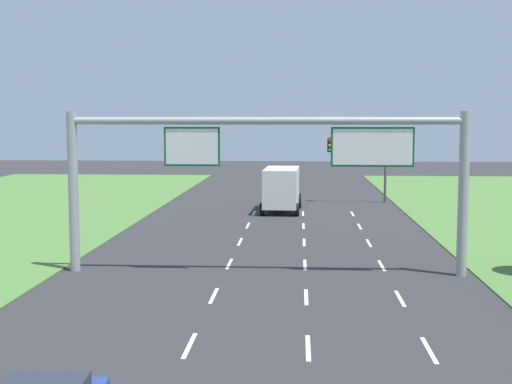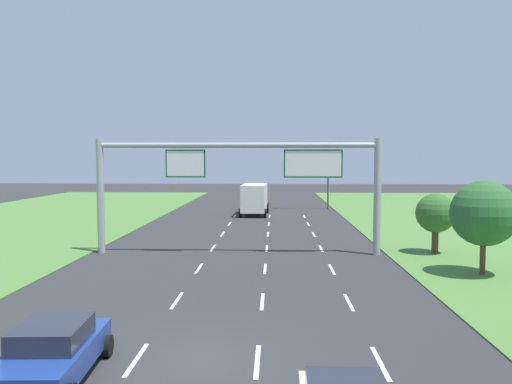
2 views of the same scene
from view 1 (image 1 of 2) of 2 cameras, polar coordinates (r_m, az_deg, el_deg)
The scene contains 6 objects.
lane_dashes_inner_left at distance 24.46m, azimuth -4.25°, elevation -9.97°, with size 0.14×56.40×0.01m.
lane_dashes_inner_right at distance 24.25m, azimuth 4.10°, elevation -10.11°, with size 0.14×56.40×0.01m.
lane_dashes_slip at distance 24.54m, azimuth 12.43°, elevation -10.04°, with size 0.14×56.40×0.01m.
box_truck at distance 52.41m, azimuth 2.11°, elevation 0.40°, with size 2.88×7.96×3.16m.
sign_gantry at distance 30.49m, azimuth 1.33°, elevation 2.49°, with size 17.24×0.44×7.00m.
traffic_light_mast at distance 57.79m, azimuth 8.43°, elevation 2.99°, with size 4.76×0.49×5.60m.
Camera 1 is at (1.46, -14.32, 6.65)m, focal length 50.00 mm.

